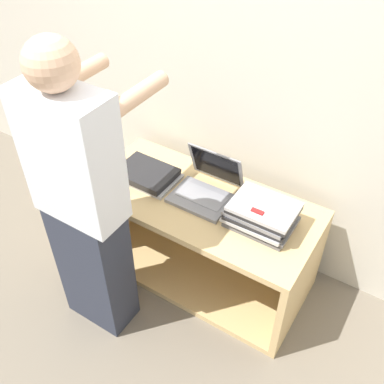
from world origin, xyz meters
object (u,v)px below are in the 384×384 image
at_px(laptop_open, 206,188).
at_px(person, 84,206).
at_px(laptop_stack_right, 262,215).
at_px(laptop_stack_left, 147,174).

relative_size(laptop_open, person, 0.20).
xyz_separation_m(laptop_stack_right, person, (-0.64, -0.51, 0.14)).
relative_size(laptop_stack_right, person, 0.21).
bearing_deg(laptop_stack_right, laptop_stack_left, -179.37).
distance_m(laptop_stack_left, laptop_stack_right, 0.68).
height_order(laptop_stack_right, person, person).
distance_m(laptop_open, person, 0.66).
bearing_deg(person, laptop_stack_left, 94.40).
height_order(laptop_stack_left, laptop_stack_right, laptop_stack_right).
bearing_deg(laptop_stack_left, laptop_open, 9.21).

